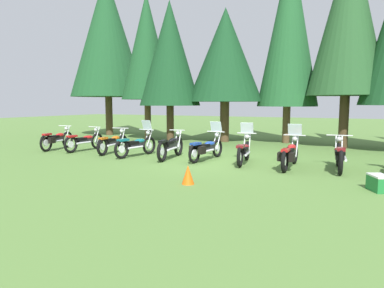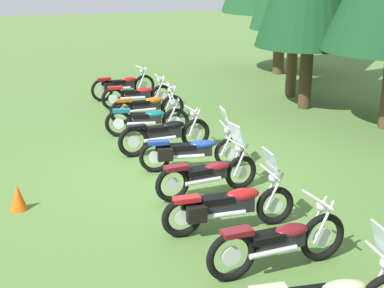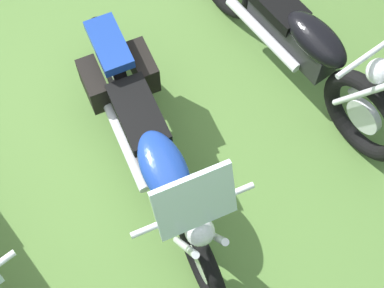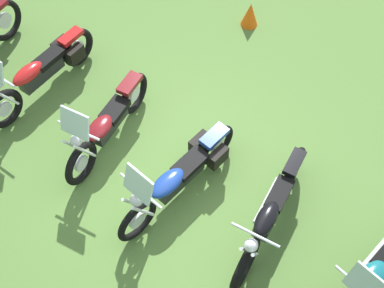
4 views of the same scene
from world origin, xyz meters
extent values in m
plane|color=#547A38|center=(0.00, 0.00, 0.00)|extent=(80.00, 80.00, 0.00)
torus|color=black|center=(-1.52, 0.66, 0.37)|extent=(0.21, 0.75, 0.74)
cylinder|color=silver|center=(-1.52, 0.66, 0.37)|extent=(0.08, 0.29, 0.28)
cube|color=black|center=(-1.42, -0.11, 0.49)|extent=(0.29, 0.79, 0.26)
ellipsoid|color=black|center=(-1.45, 0.10, 0.65)|extent=(0.32, 0.58, 0.20)
cube|color=black|center=(-1.40, -0.33, 0.62)|extent=(0.30, 0.54, 0.10)
cylinder|color=silver|center=(-1.59, 0.59, 0.67)|extent=(0.09, 0.34, 0.65)
cylinder|color=silver|center=(-1.44, 0.61, 0.67)|extent=(0.09, 0.34, 0.65)
cylinder|color=silver|center=(-1.50, 0.52, 1.01)|extent=(0.62, 0.11, 0.04)
sphere|color=silver|center=(-1.52, 0.61, 0.89)|extent=(0.19, 0.19, 0.17)
cylinder|color=silver|center=(-1.28, -0.27, 0.39)|extent=(0.18, 0.78, 0.08)
torus|color=black|center=(-0.03, 0.99, 0.34)|extent=(0.17, 0.69, 0.68)
cylinder|color=silver|center=(-0.03, 0.99, 0.34)|extent=(0.08, 0.27, 0.26)
torus|color=black|center=(-0.20, -0.64, 0.34)|extent=(0.17, 0.69, 0.68)
cylinder|color=silver|center=(-0.20, -0.64, 0.34)|extent=(0.08, 0.27, 0.26)
cube|color=black|center=(-0.12, 0.17, 0.44)|extent=(0.31, 0.83, 0.22)
ellipsoid|color=navy|center=(-0.09, 0.40, 0.57)|extent=(0.35, 0.60, 0.17)
cube|color=black|center=(-0.14, -0.05, 0.54)|extent=(0.32, 0.57, 0.10)
cube|color=navy|center=(-0.19, -0.56, 0.66)|extent=(0.26, 0.46, 0.08)
cylinder|color=silver|center=(-0.12, 0.94, 0.64)|extent=(0.08, 0.34, 0.65)
cylinder|color=silver|center=(0.05, 0.92, 0.64)|extent=(0.08, 0.34, 0.65)
cylinder|color=silver|center=(-0.04, 0.85, 0.98)|extent=(0.72, 0.11, 0.04)
sphere|color=silver|center=(-0.03, 0.94, 0.86)|extent=(0.19, 0.19, 0.17)
cylinder|color=silver|center=(0.01, -0.02, 0.36)|extent=(0.17, 0.81, 0.08)
cube|color=silver|center=(-0.04, 0.87, 1.16)|extent=(0.45, 0.20, 0.39)
cube|color=black|center=(-0.36, -0.42, 0.44)|extent=(0.17, 0.33, 0.26)
cube|color=black|center=(0.00, -0.46, 0.44)|extent=(0.17, 0.33, 0.26)
camera|label=1|loc=(4.94, -11.20, 2.03)|focal=32.87mm
camera|label=2|loc=(11.01, -3.13, 4.30)|focal=53.29mm
camera|label=3|loc=(0.51, 1.80, 4.10)|focal=56.97mm
camera|label=4|loc=(-2.24, 2.77, 6.21)|focal=44.91mm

